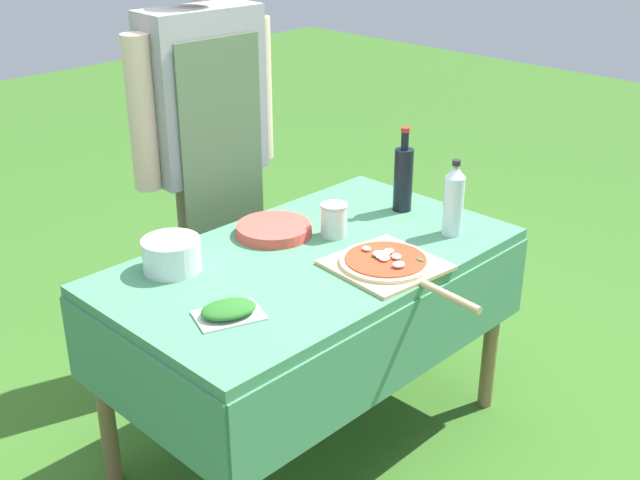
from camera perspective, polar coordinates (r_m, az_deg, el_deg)
ground_plane at (r=2.93m, az=-0.58°, el=-13.94°), size 12.00×12.00×0.00m
prep_table at (r=2.59m, az=-0.64°, el=-3.08°), size 1.34×0.78×0.72m
person_cook at (r=2.99m, az=-8.09°, el=7.37°), size 0.61×0.22×1.62m
pizza_on_peel at (r=2.47m, az=4.88°, el=-1.70°), size 0.34×0.54×0.05m
oil_bottle at (r=2.87m, az=5.94°, el=4.43°), size 0.07×0.07×0.31m
water_bottle at (r=2.69m, az=9.49°, el=2.85°), size 0.07×0.07×0.26m
herb_container at (r=2.21m, az=-6.52°, el=-5.00°), size 0.22×0.18×0.04m
mixing_tub at (r=2.48m, az=-10.51°, el=-1.03°), size 0.18×0.18×0.10m
plate_stack at (r=2.69m, az=-3.31°, el=0.76°), size 0.26×0.26×0.03m
sauce_jar at (r=2.67m, az=1.00°, el=1.30°), size 0.09×0.09×0.11m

